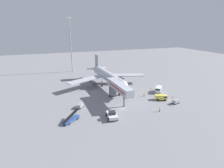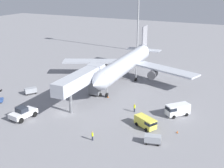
{
  "view_description": "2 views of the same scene",
  "coord_description": "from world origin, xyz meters",
  "px_view_note": "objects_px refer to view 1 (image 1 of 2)",
  "views": [
    {
      "loc": [
        -23.32,
        -52.63,
        27.0
      ],
      "look_at": [
        2.82,
        18.05,
        2.98
      ],
      "focal_mm": 28.88,
      "sensor_mm": 36.0,
      "label": 1
    },
    {
      "loc": [
        32.97,
        -44.75,
        25.58
      ],
      "look_at": [
        3.23,
        14.76,
        2.15
      ],
      "focal_mm": 46.83,
      "sensor_mm": 36.0,
      "label": 2
    }
  ],
  "objects_px": {
    "service_van_outer_right": "(161,97)",
    "baggage_cart_far_center": "(80,105)",
    "jet_bridge": "(118,87)",
    "safety_cone_charlie": "(151,88)",
    "pushback_tug": "(112,115)",
    "apron_light_mast": "(70,36)",
    "safety_cone_alpha": "(173,97)",
    "airplane_at_gate": "(107,76)",
    "belt_loader_truck": "(71,119)",
    "ground_crew_worker_foreground": "(160,109)",
    "baggage_cart_mid_right": "(176,101)",
    "ground_crew_worker_midground": "(144,94)",
    "safety_cone_bravo": "(120,95)",
    "service_van_mid_center": "(158,89)"
  },
  "relations": [
    {
      "from": "jet_bridge",
      "to": "baggage_cart_far_center",
      "type": "xyz_separation_m",
      "value": [
        -14.51,
        -0.67,
        -4.78
      ]
    },
    {
      "from": "baggage_cart_far_center",
      "to": "safety_cone_bravo",
      "type": "xyz_separation_m",
      "value": [
        17.73,
        6.17,
        -0.59
      ]
    },
    {
      "from": "baggage_cart_mid_right",
      "to": "apron_light_mast",
      "type": "distance_m",
      "value": 72.55
    },
    {
      "from": "jet_bridge",
      "to": "pushback_tug",
      "type": "distance_m",
      "value": 14.18
    },
    {
      "from": "pushback_tug",
      "to": "safety_cone_alpha",
      "type": "bearing_deg",
      "value": 14.95
    },
    {
      "from": "pushback_tug",
      "to": "apron_light_mast",
      "type": "distance_m",
      "value": 68.94
    },
    {
      "from": "pushback_tug",
      "to": "baggage_cart_mid_right",
      "type": "distance_m",
      "value": 26.12
    },
    {
      "from": "service_van_outer_right",
      "to": "apron_light_mast",
      "type": "relative_size",
      "value": 0.15
    },
    {
      "from": "jet_bridge",
      "to": "safety_cone_bravo",
      "type": "relative_size",
      "value": 35.23
    },
    {
      "from": "airplane_at_gate",
      "to": "belt_loader_truck",
      "type": "relative_size",
      "value": 6.94
    },
    {
      "from": "service_van_outer_right",
      "to": "apron_light_mast",
      "type": "bearing_deg",
      "value": 113.27
    },
    {
      "from": "jet_bridge",
      "to": "baggage_cart_far_center",
      "type": "bearing_deg",
      "value": -177.34
    },
    {
      "from": "airplane_at_gate",
      "to": "baggage_cart_mid_right",
      "type": "bearing_deg",
      "value": -58.6
    },
    {
      "from": "baggage_cart_mid_right",
      "to": "jet_bridge",
      "type": "bearing_deg",
      "value": 154.08
    },
    {
      "from": "jet_bridge",
      "to": "service_van_outer_right",
      "type": "distance_m",
      "value": 17.41
    },
    {
      "from": "belt_loader_truck",
      "to": "service_van_outer_right",
      "type": "xyz_separation_m",
      "value": [
        35.05,
        4.75,
        0.39
      ]
    },
    {
      "from": "baggage_cart_far_center",
      "to": "safety_cone_charlie",
      "type": "distance_m",
      "value": 35.13
    },
    {
      "from": "safety_cone_alpha",
      "to": "safety_cone_bravo",
      "type": "xyz_separation_m",
      "value": [
        -18.77,
        9.43,
        -0.0
      ]
    },
    {
      "from": "jet_bridge",
      "to": "safety_cone_charlie",
      "type": "relative_size",
      "value": 26.16
    },
    {
      "from": "airplane_at_gate",
      "to": "baggage_cart_mid_right",
      "type": "distance_m",
      "value": 33.15
    },
    {
      "from": "safety_cone_alpha",
      "to": "safety_cone_charlie",
      "type": "bearing_deg",
      "value": 101.68
    },
    {
      "from": "baggage_cart_far_center",
      "to": "ground_crew_worker_midground",
      "type": "bearing_deg",
      "value": 3.44
    },
    {
      "from": "service_van_mid_center",
      "to": "airplane_at_gate",
      "type": "bearing_deg",
      "value": 139.12
    },
    {
      "from": "jet_bridge",
      "to": "safety_cone_alpha",
      "type": "xyz_separation_m",
      "value": [
        21.99,
        -3.93,
        -5.38
      ]
    },
    {
      "from": "service_van_outer_right",
      "to": "pushback_tug",
      "type": "bearing_deg",
      "value": -162.8
    },
    {
      "from": "pushback_tug",
      "to": "airplane_at_gate",
      "type": "bearing_deg",
      "value": 73.69
    },
    {
      "from": "belt_loader_truck",
      "to": "safety_cone_bravo",
      "type": "distance_m",
      "value": 26.53
    },
    {
      "from": "ground_crew_worker_foreground",
      "to": "baggage_cart_far_center",
      "type": "bearing_deg",
      "value": 153.29
    },
    {
      "from": "belt_loader_truck",
      "to": "apron_light_mast",
      "type": "relative_size",
      "value": 0.18
    },
    {
      "from": "ground_crew_worker_midground",
      "to": "safety_cone_alpha",
      "type": "height_order",
      "value": "ground_crew_worker_midground"
    },
    {
      "from": "safety_cone_charlie",
      "to": "service_van_mid_center",
      "type": "bearing_deg",
      "value": -83.85
    },
    {
      "from": "safety_cone_bravo",
      "to": "safety_cone_charlie",
      "type": "distance_m",
      "value": 16.49
    },
    {
      "from": "service_van_mid_center",
      "to": "safety_cone_alpha",
      "type": "bearing_deg",
      "value": -74.65
    },
    {
      "from": "airplane_at_gate",
      "to": "pushback_tug",
      "type": "bearing_deg",
      "value": -106.31
    },
    {
      "from": "belt_loader_truck",
      "to": "safety_cone_charlie",
      "type": "distance_m",
      "value": 42.08
    },
    {
      "from": "baggage_cart_far_center",
      "to": "apron_light_mast",
      "type": "xyz_separation_m",
      "value": [
        5.5,
        54.83,
        20.84
      ]
    },
    {
      "from": "baggage_cart_mid_right",
      "to": "safety_cone_alpha",
      "type": "relative_size",
      "value": 6.08
    },
    {
      "from": "ground_crew_worker_foreground",
      "to": "jet_bridge",
      "type": "bearing_deg",
      "value": 127.1
    },
    {
      "from": "airplane_at_gate",
      "to": "jet_bridge",
      "type": "xyz_separation_m",
      "value": [
        -2.09,
        -18.73,
        0.65
      ]
    },
    {
      "from": "ground_crew_worker_foreground",
      "to": "apron_light_mast",
      "type": "bearing_deg",
      "value": 105.62
    },
    {
      "from": "service_van_outer_right",
      "to": "belt_loader_truck",
      "type": "bearing_deg",
      "value": -172.29
    },
    {
      "from": "service_van_outer_right",
      "to": "airplane_at_gate",
      "type": "bearing_deg",
      "value": 121.32
    },
    {
      "from": "belt_loader_truck",
      "to": "jet_bridge",
      "type": "bearing_deg",
      "value": 26.12
    },
    {
      "from": "belt_loader_truck",
      "to": "safety_cone_alpha",
      "type": "xyz_separation_m",
      "value": [
        40.83,
        5.31,
        -0.51
      ]
    },
    {
      "from": "baggage_cart_mid_right",
      "to": "ground_crew_worker_midground",
      "type": "bearing_deg",
      "value": 126.11
    },
    {
      "from": "service_van_outer_right",
      "to": "baggage_cart_far_center",
      "type": "xyz_separation_m",
      "value": [
        -30.73,
        3.82,
        -0.31
      ]
    },
    {
      "from": "airplane_at_gate",
      "to": "belt_loader_truck",
      "type": "bearing_deg",
      "value": -126.81
    },
    {
      "from": "safety_cone_charlie",
      "to": "safety_cone_bravo",
      "type": "bearing_deg",
      "value": -170.98
    },
    {
      "from": "service_van_outer_right",
      "to": "apron_light_mast",
      "type": "distance_m",
      "value": 67.06
    },
    {
      "from": "jet_bridge",
      "to": "baggage_cart_mid_right",
      "type": "xyz_separation_m",
      "value": [
        19.23,
        -9.35,
        -4.78
      ]
    }
  ]
}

